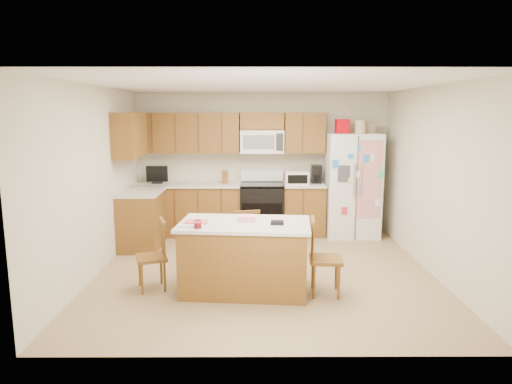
{
  "coord_description": "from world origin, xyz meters",
  "views": [
    {
      "loc": [
        -0.14,
        -5.99,
        2.13
      ],
      "look_at": [
        -0.11,
        0.35,
        1.04
      ],
      "focal_mm": 32.0,
      "sensor_mm": 36.0,
      "label": 1
    }
  ],
  "objects_px": {
    "refrigerator": "(352,184)",
    "windsor_chair_left": "(153,257)",
    "stove": "(262,208)",
    "island": "(245,256)",
    "windsor_chair_right": "(324,259)",
    "windsor_chair_back": "(245,241)"
  },
  "relations": [
    {
      "from": "windsor_chair_right",
      "to": "windsor_chair_left",
      "type": "bearing_deg",
      "value": 175.29
    },
    {
      "from": "refrigerator",
      "to": "windsor_chair_right",
      "type": "height_order",
      "value": "refrigerator"
    },
    {
      "from": "refrigerator",
      "to": "island",
      "type": "xyz_separation_m",
      "value": [
        -1.83,
        -2.57,
        -0.49
      ]
    },
    {
      "from": "windsor_chair_right",
      "to": "refrigerator",
      "type": "bearing_deg",
      "value": 71.77
    },
    {
      "from": "refrigerator",
      "to": "island",
      "type": "distance_m",
      "value": 3.19
    },
    {
      "from": "stove",
      "to": "windsor_chair_back",
      "type": "distance_m",
      "value": 1.88
    },
    {
      "from": "windsor_chair_back",
      "to": "stove",
      "type": "bearing_deg",
      "value": 82.03
    },
    {
      "from": "refrigerator",
      "to": "windsor_chair_back",
      "type": "bearing_deg",
      "value": -135.48
    },
    {
      "from": "island",
      "to": "stove",
      "type": "bearing_deg",
      "value": 84.47
    },
    {
      "from": "refrigerator",
      "to": "windsor_chair_left",
      "type": "distance_m",
      "value": 3.9
    },
    {
      "from": "refrigerator",
      "to": "windsor_chair_left",
      "type": "xyz_separation_m",
      "value": [
        -2.94,
        -2.51,
        -0.51
      ]
    },
    {
      "from": "refrigerator",
      "to": "island",
      "type": "bearing_deg",
      "value": -125.43
    },
    {
      "from": "stove",
      "to": "refrigerator",
      "type": "bearing_deg",
      "value": -2.3
    },
    {
      "from": "windsor_chair_right",
      "to": "stove",
      "type": "bearing_deg",
      "value": 104.05
    },
    {
      "from": "stove",
      "to": "refrigerator",
      "type": "distance_m",
      "value": 1.63
    },
    {
      "from": "island",
      "to": "windsor_chair_back",
      "type": "xyz_separation_m",
      "value": [
        -0.01,
        0.76,
        -0.02
      ]
    },
    {
      "from": "windsor_chair_left",
      "to": "windsor_chair_right",
      "type": "xyz_separation_m",
      "value": [
        2.06,
        -0.17,
        0.03
      ]
    },
    {
      "from": "windsor_chair_left",
      "to": "refrigerator",
      "type": "bearing_deg",
      "value": 40.47
    },
    {
      "from": "island",
      "to": "windsor_chair_left",
      "type": "bearing_deg",
      "value": 177.29
    },
    {
      "from": "refrigerator",
      "to": "windsor_chair_back",
      "type": "height_order",
      "value": "refrigerator"
    },
    {
      "from": "stove",
      "to": "windsor_chair_left",
      "type": "bearing_deg",
      "value": -118.09
    },
    {
      "from": "stove",
      "to": "windsor_chair_right",
      "type": "relative_size",
      "value": 1.22
    }
  ]
}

